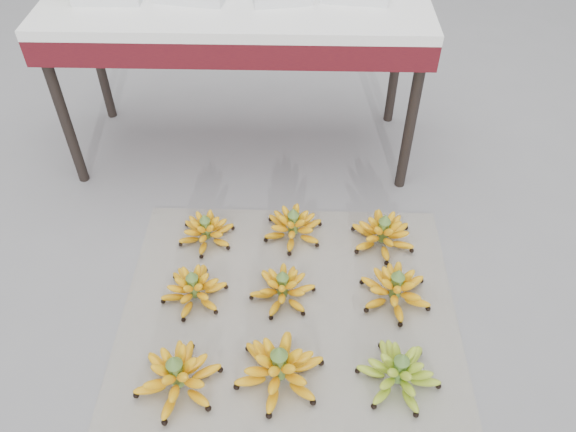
{
  "coord_description": "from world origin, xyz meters",
  "views": [
    {
      "loc": [
        0.12,
        -1.28,
        1.73
      ],
      "look_at": [
        0.08,
        0.24,
        0.25
      ],
      "focal_mm": 35.0,
      "sensor_mm": 36.0,
      "label": 1
    }
  ],
  "objects_px": {
    "bunch_front_right": "(399,372)",
    "bunch_back_center": "(293,226)",
    "bunch_front_center": "(279,368)",
    "bunch_front_left": "(177,376)",
    "bunch_mid_left": "(194,288)",
    "bunch_mid_right": "(396,289)",
    "bunch_back_right": "(383,233)",
    "vendor_table": "(237,18)",
    "bunch_back_left": "(206,231)",
    "bunch_mid_center": "(283,288)",
    "newspaper_mat": "(289,307)"
  },
  "relations": [
    {
      "from": "bunch_front_left",
      "to": "bunch_mid_right",
      "type": "xyz_separation_m",
      "value": [
        0.76,
        0.39,
        -0.0
      ]
    },
    {
      "from": "bunch_mid_right",
      "to": "bunch_back_left",
      "type": "bearing_deg",
      "value": 143.91
    },
    {
      "from": "bunch_front_left",
      "to": "bunch_back_center",
      "type": "distance_m",
      "value": 0.8
    },
    {
      "from": "newspaper_mat",
      "to": "bunch_back_center",
      "type": "distance_m",
      "value": 0.38
    },
    {
      "from": "bunch_mid_left",
      "to": "bunch_mid_right",
      "type": "relative_size",
      "value": 0.87
    },
    {
      "from": "bunch_back_center",
      "to": "bunch_mid_center",
      "type": "bearing_deg",
      "value": -94.78
    },
    {
      "from": "bunch_front_left",
      "to": "bunch_back_right",
      "type": "height_order",
      "value": "bunch_front_left"
    },
    {
      "from": "bunch_front_center",
      "to": "bunch_back_center",
      "type": "bearing_deg",
      "value": 77.28
    },
    {
      "from": "newspaper_mat",
      "to": "bunch_back_left",
      "type": "height_order",
      "value": "bunch_back_left"
    },
    {
      "from": "bunch_back_left",
      "to": "vendor_table",
      "type": "relative_size",
      "value": 0.16
    },
    {
      "from": "bunch_front_left",
      "to": "bunch_mid_left",
      "type": "bearing_deg",
      "value": 84.82
    },
    {
      "from": "newspaper_mat",
      "to": "bunch_front_center",
      "type": "relative_size",
      "value": 3.55
    },
    {
      "from": "bunch_mid_right",
      "to": "bunch_front_center",
      "type": "bearing_deg",
      "value": -155.47
    },
    {
      "from": "bunch_back_right",
      "to": "vendor_table",
      "type": "xyz_separation_m",
      "value": [
        -0.63,
        0.65,
        0.62
      ]
    },
    {
      "from": "bunch_mid_center",
      "to": "bunch_front_center",
      "type": "bearing_deg",
      "value": -90.86
    },
    {
      "from": "bunch_back_center",
      "to": "vendor_table",
      "type": "height_order",
      "value": "vendor_table"
    },
    {
      "from": "bunch_front_right",
      "to": "bunch_mid_left",
      "type": "distance_m",
      "value": 0.81
    },
    {
      "from": "bunch_front_left",
      "to": "bunch_back_right",
      "type": "distance_m",
      "value": 1.0
    },
    {
      "from": "newspaper_mat",
      "to": "bunch_mid_center",
      "type": "height_order",
      "value": "bunch_mid_center"
    },
    {
      "from": "bunch_mid_right",
      "to": "bunch_back_center",
      "type": "xyz_separation_m",
      "value": [
        -0.39,
        0.33,
        -0.0
      ]
    },
    {
      "from": "bunch_back_left",
      "to": "bunch_front_center",
      "type": "bearing_deg",
      "value": -69.71
    },
    {
      "from": "bunch_back_center",
      "to": "vendor_table",
      "type": "relative_size",
      "value": 0.16
    },
    {
      "from": "bunch_mid_center",
      "to": "bunch_back_left",
      "type": "distance_m",
      "value": 0.44
    },
    {
      "from": "bunch_front_right",
      "to": "bunch_back_right",
      "type": "xyz_separation_m",
      "value": [
        0.01,
        0.64,
        -0.0
      ]
    },
    {
      "from": "bunch_back_left",
      "to": "bunch_back_center",
      "type": "xyz_separation_m",
      "value": [
        0.36,
        0.03,
        0.0
      ]
    },
    {
      "from": "bunch_mid_left",
      "to": "bunch_mid_center",
      "type": "xyz_separation_m",
      "value": [
        0.34,
        0.01,
        -0.0
      ]
    },
    {
      "from": "bunch_mid_center",
      "to": "vendor_table",
      "type": "height_order",
      "value": "vendor_table"
    },
    {
      "from": "bunch_mid_left",
      "to": "bunch_back_right",
      "type": "relative_size",
      "value": 0.83
    },
    {
      "from": "bunch_mid_left",
      "to": "bunch_back_right",
      "type": "distance_m",
      "value": 0.8
    },
    {
      "from": "bunch_back_center",
      "to": "bunch_front_left",
      "type": "bearing_deg",
      "value": -116.29
    },
    {
      "from": "bunch_mid_center",
      "to": "bunch_back_center",
      "type": "xyz_separation_m",
      "value": [
        0.03,
        0.33,
        0.0
      ]
    },
    {
      "from": "bunch_mid_center",
      "to": "bunch_back_left",
      "type": "xyz_separation_m",
      "value": [
        -0.33,
        0.3,
        -0.0
      ]
    },
    {
      "from": "newspaper_mat",
      "to": "bunch_front_center",
      "type": "xyz_separation_m",
      "value": [
        -0.03,
        -0.3,
        0.07
      ]
    },
    {
      "from": "bunch_front_center",
      "to": "bunch_back_center",
      "type": "relative_size",
      "value": 1.36
    },
    {
      "from": "newspaper_mat",
      "to": "bunch_mid_left",
      "type": "height_order",
      "value": "bunch_mid_left"
    },
    {
      "from": "bunch_back_right",
      "to": "bunch_mid_center",
      "type": "bearing_deg",
      "value": -167.92
    },
    {
      "from": "bunch_front_left",
      "to": "bunch_back_center",
      "type": "relative_size",
      "value": 1.22
    },
    {
      "from": "bunch_mid_left",
      "to": "vendor_table",
      "type": "relative_size",
      "value": 0.18
    },
    {
      "from": "bunch_front_right",
      "to": "bunch_mid_left",
      "type": "relative_size",
      "value": 1.23
    },
    {
      "from": "bunch_mid_left",
      "to": "bunch_mid_right",
      "type": "bearing_deg",
      "value": -10.27
    },
    {
      "from": "bunch_front_right",
      "to": "bunch_back_center",
      "type": "relative_size",
      "value": 1.38
    },
    {
      "from": "bunch_mid_center",
      "to": "bunch_back_right",
      "type": "bearing_deg",
      "value": 35.02
    },
    {
      "from": "bunch_back_left",
      "to": "bunch_back_center",
      "type": "distance_m",
      "value": 0.36
    },
    {
      "from": "newspaper_mat",
      "to": "bunch_mid_left",
      "type": "bearing_deg",
      "value": 174.44
    },
    {
      "from": "bunch_front_center",
      "to": "bunch_front_right",
      "type": "bearing_deg",
      "value": -10.33
    },
    {
      "from": "bunch_front_center",
      "to": "bunch_mid_center",
      "type": "bearing_deg",
      "value": 80.14
    },
    {
      "from": "bunch_front_right",
      "to": "bunch_mid_center",
      "type": "height_order",
      "value": "bunch_front_right"
    },
    {
      "from": "bunch_front_right",
      "to": "bunch_front_left",
      "type": "bearing_deg",
      "value": -155.75
    },
    {
      "from": "bunch_mid_left",
      "to": "bunch_back_center",
      "type": "relative_size",
      "value": 1.12
    },
    {
      "from": "newspaper_mat",
      "to": "bunch_front_right",
      "type": "xyz_separation_m",
      "value": [
        0.37,
        -0.3,
        0.06
      ]
    }
  ]
}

